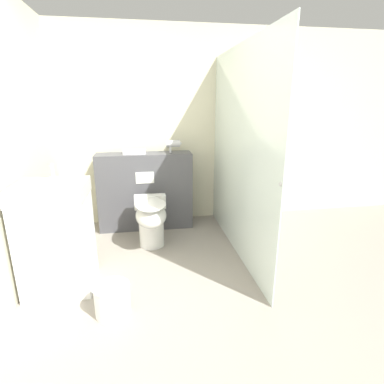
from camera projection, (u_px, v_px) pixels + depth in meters
name	position (u px, v px, depth m)	size (l,w,h in m)	color
ground_plane	(197.00, 324.00, 2.22)	(12.00, 12.00, 0.00)	gray
wall_back	(168.00, 128.00, 3.92)	(8.00, 0.06, 2.50)	beige
partition_panel	(145.00, 191.00, 3.83)	(1.18, 0.32, 0.97)	#4C4C51
shower_glass	(239.00, 155.00, 3.07)	(0.04, 2.06, 2.12)	silver
toilet	(151.00, 219.00, 3.32)	(0.36, 0.61, 0.54)	white
sink_vanity	(57.00, 237.00, 2.55)	(0.56, 0.49, 1.09)	white
hair_drier	(173.00, 144.00, 3.71)	(0.20, 0.09, 0.16)	#B7B7BC
folded_towel	(134.00, 152.00, 3.64)	(0.27, 0.12, 0.05)	white
waste_bin	(113.00, 300.00, 2.30)	(0.27, 0.27, 0.24)	silver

